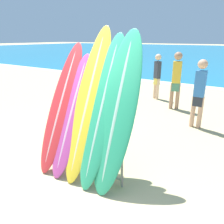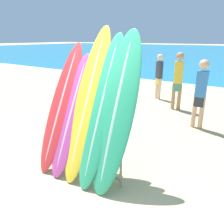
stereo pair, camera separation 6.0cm
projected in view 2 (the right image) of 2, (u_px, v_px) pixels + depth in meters
ground_plane at (66, 174)px, 3.64m from camera, size 160.00×160.00×0.00m
surfboard_rack at (85, 148)px, 3.56m from camera, size 1.43×0.04×0.83m
surfboard_slot_0 at (61, 106)px, 3.73m from camera, size 0.50×1.11×2.10m
surfboard_slot_1 at (72, 115)px, 3.58m from camera, size 0.49×0.99×1.93m
surfboard_slot_2 at (88, 103)px, 3.43m from camera, size 0.50×1.13×2.37m
surfboard_slot_3 at (102, 110)px, 3.28m from camera, size 0.48×1.07×2.26m
surfboard_slot_4 at (116, 112)px, 3.13m from camera, size 0.59×0.98×2.30m
person_near_water at (178, 79)px, 6.64m from camera, size 0.29×0.24×1.76m
person_mid_beach at (201, 92)px, 5.24m from camera, size 0.29×0.23×1.69m
person_far_left at (159, 75)px, 7.82m from camera, size 0.28×0.25×1.62m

